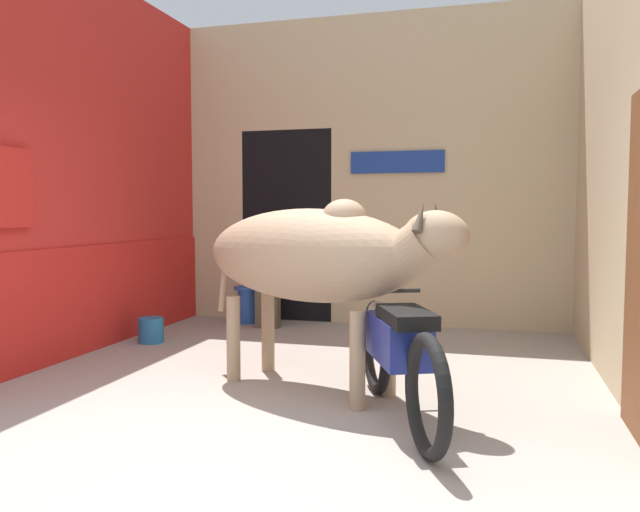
# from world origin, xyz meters

# --- Properties ---
(ground_plane) EXTENTS (30.00, 30.00, 0.00)m
(ground_plane) POSITION_xyz_m (0.00, 0.00, 0.00)
(ground_plane) COLOR #9E9389
(wall_left_shopfront) EXTENTS (0.25, 4.19, 3.69)m
(wall_left_shopfront) POSITION_xyz_m (-2.41, 2.08, 1.78)
(wall_left_shopfront) COLOR red
(wall_left_shopfront) RESTS_ON ground_plane
(wall_back_with_doorway) EXTENTS (4.65, 0.93, 3.69)m
(wall_back_with_doorway) POSITION_xyz_m (-0.41, 4.46, 1.59)
(wall_back_with_doorway) COLOR #C6B289
(wall_back_with_doorway) RESTS_ON ground_plane
(wall_right_with_door) EXTENTS (0.22, 4.19, 3.69)m
(wall_right_with_door) POSITION_xyz_m (2.41, 2.05, 1.82)
(wall_right_with_door) COLOR #C6B289
(wall_right_with_door) RESTS_ON ground_plane
(cow) EXTENTS (2.30, 1.42, 1.45)m
(cow) POSITION_xyz_m (0.16, 1.32, 1.02)
(cow) COLOR tan
(cow) RESTS_ON ground_plane
(motorcycle_near) EXTENTS (0.89, 1.82, 0.80)m
(motorcycle_near) POSITION_xyz_m (0.86, 0.79, 0.46)
(motorcycle_near) COLOR black
(motorcycle_near) RESTS_ON ground_plane
(shopkeeper_seated) EXTENTS (0.39, 0.34, 1.25)m
(shopkeeper_seated) POSITION_xyz_m (-1.08, 3.75, 0.66)
(shopkeeper_seated) COLOR brown
(shopkeeper_seated) RESTS_ON ground_plane
(plastic_stool) EXTENTS (0.31, 0.31, 0.45)m
(plastic_stool) POSITION_xyz_m (-1.44, 3.85, 0.24)
(plastic_stool) COLOR #2856B2
(plastic_stool) RESTS_ON ground_plane
(bucket) EXTENTS (0.26, 0.26, 0.26)m
(bucket) POSITION_xyz_m (-1.97, 2.52, 0.13)
(bucket) COLOR #23669E
(bucket) RESTS_ON ground_plane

